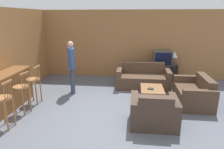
# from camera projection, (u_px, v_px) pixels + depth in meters

# --- Properties ---
(ground_plane) EXTENTS (24.00, 24.00, 0.00)m
(ground_plane) POSITION_uv_depth(u_px,v_px,m) (116.00, 118.00, 4.79)
(ground_plane) COLOR #565B66
(wall_back) EXTENTS (9.40, 0.08, 2.60)m
(wall_back) POSITION_uv_depth(u_px,v_px,m) (125.00, 44.00, 7.78)
(wall_back) COLOR #9E6B3D
(wall_back) RESTS_ON ground_plane
(wall_left) EXTENTS (0.08, 8.51, 2.60)m
(wall_left) POSITION_uv_depth(u_px,v_px,m) (13.00, 53.00, 5.98)
(wall_left) COLOR #9E6B3D
(wall_left) RESTS_ON ground_plane
(bar_counter) EXTENTS (0.55, 2.18, 0.96)m
(bar_counter) POSITION_uv_depth(u_px,v_px,m) (1.00, 94.00, 4.97)
(bar_counter) COLOR brown
(bar_counter) RESTS_ON ground_plane
(bar_chair_near) EXTENTS (0.37, 0.37, 1.07)m
(bar_chair_near) POSITION_uv_depth(u_px,v_px,m) (4.00, 103.00, 4.24)
(bar_chair_near) COLOR #996638
(bar_chair_near) RESTS_ON ground_plane
(bar_chair_mid) EXTENTS (0.42, 0.42, 1.07)m
(bar_chair_mid) POSITION_uv_depth(u_px,v_px,m) (22.00, 91.00, 4.91)
(bar_chair_mid) COLOR #996638
(bar_chair_mid) RESTS_ON ground_plane
(bar_chair_far) EXTENTS (0.37, 0.37, 1.07)m
(bar_chair_far) POSITION_uv_depth(u_px,v_px,m) (34.00, 83.00, 5.49)
(bar_chair_far) COLOR #996638
(bar_chair_far) RESTS_ON ground_plane
(couch_far) EXTENTS (1.78, 0.91, 0.81)m
(couch_far) POSITION_uv_depth(u_px,v_px,m) (143.00, 78.00, 6.88)
(couch_far) COLOR #4C3828
(couch_far) RESTS_ON ground_plane
(armchair_near) EXTENTS (1.03, 0.87, 0.79)m
(armchair_near) POSITION_uv_depth(u_px,v_px,m) (154.00, 112.00, 4.44)
(armchair_near) COLOR #423328
(armchair_near) RESTS_ON ground_plane
(loveseat_right) EXTENTS (0.84, 1.41, 0.78)m
(loveseat_right) POSITION_uv_depth(u_px,v_px,m) (194.00, 93.00, 5.55)
(loveseat_right) COLOR #4C3828
(loveseat_right) RESTS_ON ground_plane
(coffee_table) EXTENTS (0.63, 0.85, 0.41)m
(coffee_table) POSITION_uv_depth(u_px,v_px,m) (152.00, 90.00, 5.64)
(coffee_table) COLOR brown
(coffee_table) RESTS_ON ground_plane
(tv_unit) EXTENTS (1.13, 0.45, 0.61)m
(tv_unit) POSITION_uv_depth(u_px,v_px,m) (161.00, 73.00, 7.57)
(tv_unit) COLOR black
(tv_unit) RESTS_ON ground_plane
(tv) EXTENTS (0.67, 0.46, 0.53)m
(tv) POSITION_uv_depth(u_px,v_px,m) (162.00, 58.00, 7.41)
(tv) COLOR #4C4C4C
(tv) RESTS_ON tv_unit
(book_on_table) EXTENTS (0.19, 0.17, 0.02)m
(book_on_table) POSITION_uv_depth(u_px,v_px,m) (151.00, 89.00, 5.54)
(book_on_table) COLOR black
(book_on_table) RESTS_ON coffee_table
(table_lamp) EXTENTS (0.24, 0.24, 0.52)m
(table_lamp) POSITION_uv_depth(u_px,v_px,m) (174.00, 55.00, 7.33)
(table_lamp) COLOR brown
(table_lamp) RESTS_ON tv_unit
(person_by_window) EXTENTS (0.31, 0.51, 1.64)m
(person_by_window) POSITION_uv_depth(u_px,v_px,m) (72.00, 64.00, 6.13)
(person_by_window) COLOR #384260
(person_by_window) RESTS_ON ground_plane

